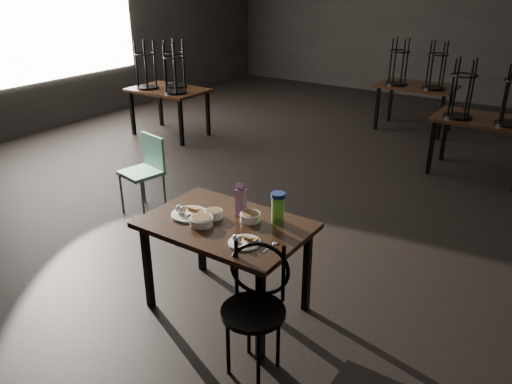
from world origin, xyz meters
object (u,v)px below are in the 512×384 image
Objects in this scene: main_table at (226,232)px; bentwood_chair at (256,299)px; school_chair at (146,166)px; juice_carton at (241,200)px; water_bottle at (278,207)px.

bentwood_chair reaches higher than main_table.
main_table is 1.44× the size of school_chair.
juice_carton reaches higher than water_bottle.
juice_carton is 2.02m from school_chair.
school_chair is (-2.12, 0.73, -0.36)m from water_bottle.
juice_carton reaches higher than main_table.
water_bottle is 2.27m from school_chair.
main_table is 0.26m from juice_carton.
main_table is 5.20× the size of water_bottle.
juice_carton is (0.01, 0.17, 0.20)m from main_table.
school_chair is (-1.82, 0.78, -0.37)m from juice_carton.
school_chair is at bearing 152.18° from main_table.
school_chair is at bearing 129.69° from bentwood_chair.
bentwood_chair is at bearing -70.52° from water_bottle.
bentwood_chair is at bearing -18.32° from school_chair.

